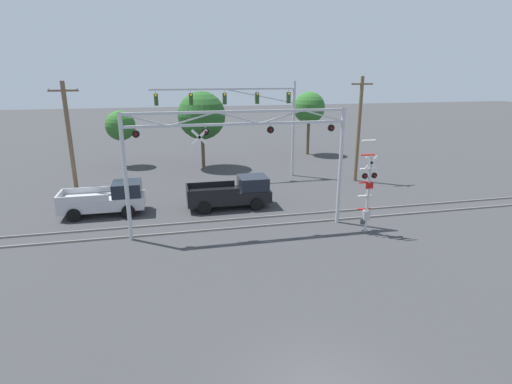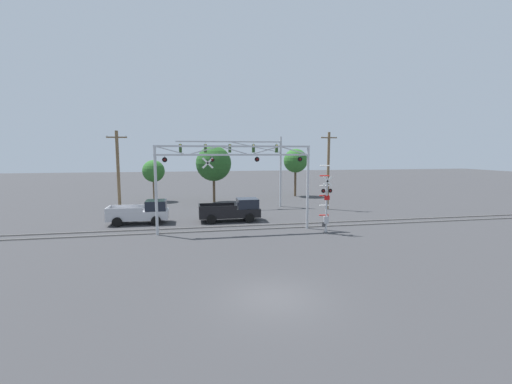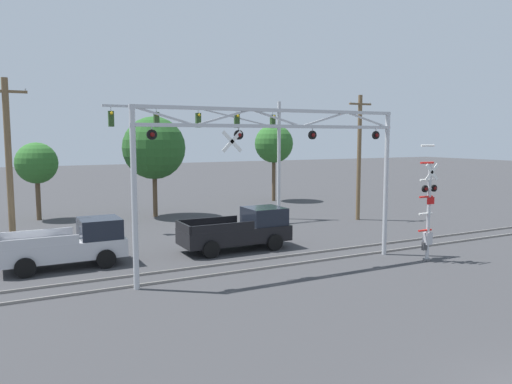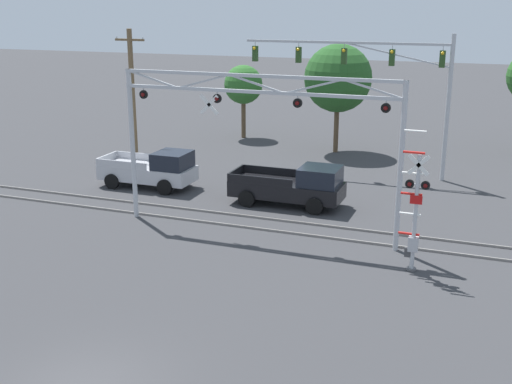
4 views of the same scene
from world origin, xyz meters
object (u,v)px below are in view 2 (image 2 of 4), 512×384
utility_pole_left (118,174)px  background_tree_far_right_verge (296,161)px  crossing_signal_mast (326,206)px  background_tree_far_left_verge (214,164)px  pickup_truck_following (142,213)px  background_tree_beyond_span (154,171)px  pickup_truck_lead (233,210)px  traffic_signal_span (252,157)px  utility_pole_right (328,170)px  crossing_gantry (235,170)px

utility_pole_left → background_tree_far_right_verge: utility_pole_left is taller
crossing_signal_mast → background_tree_far_left_verge: (-7.40, 18.37, 2.73)m
utility_pole_left → background_tree_far_right_verge: 25.34m
pickup_truck_following → background_tree_beyond_span: 14.39m
crossing_signal_mast → utility_pole_left: (-16.84, 8.54, 2.11)m
pickup_truck_lead → background_tree_far_right_verge: background_tree_far_right_verge is taller
traffic_signal_span → utility_pole_right: (7.97, -2.87, -1.39)m
pickup_truck_lead → pickup_truck_following: bearing=177.2°
crossing_gantry → background_tree_far_left_verge: bearing=91.8°
crossing_gantry → utility_pole_right: (11.48, 8.72, -0.51)m
crossing_signal_mast → crossing_gantry: bearing=164.8°
crossing_signal_mast → background_tree_beyond_span: 25.49m
traffic_signal_span → background_tree_far_right_verge: (7.87, 8.73, -0.71)m
crossing_signal_mast → utility_pole_left: utility_pole_left is taller
background_tree_beyond_span → background_tree_far_left_verge: bearing=-16.5°
crossing_gantry → traffic_signal_span: size_ratio=1.03×
traffic_signal_span → utility_pole_right: size_ratio=1.40×
pickup_truck_following → background_tree_far_left_verge: 14.41m
crossing_gantry → utility_pole_left: bearing=146.2°
crossing_gantry → background_tree_beyond_span: bearing=113.2°
crossing_signal_mast → traffic_signal_span: 14.34m
utility_pole_left → utility_pole_right: size_ratio=0.98×
background_tree_far_right_verge → pickup_truck_following: bearing=-140.5°
background_tree_far_left_verge → background_tree_far_right_verge: (11.90, 3.82, 0.17)m
traffic_signal_span → pickup_truck_lead: size_ratio=2.14×
traffic_signal_span → background_tree_beyond_span: 13.70m
pickup_truck_lead → background_tree_beyond_span: size_ratio=1.04×
traffic_signal_span → background_tree_far_right_verge: traffic_signal_span is taller
pickup_truck_lead → background_tree_far_left_verge: background_tree_far_left_verge is taller
traffic_signal_span → pickup_truck_following: size_ratio=2.30×
traffic_signal_span → background_tree_far_right_verge: bearing=48.0°
crossing_gantry → pickup_truck_lead: crossing_gantry is taller
background_tree_beyond_span → pickup_truck_following: bearing=-88.6°
background_tree_beyond_span → background_tree_far_left_verge: (7.52, -2.22, 1.01)m
pickup_truck_following → traffic_signal_span: bearing=31.9°
crossing_gantry → pickup_truck_following: size_ratio=2.38×
crossing_signal_mast → pickup_truck_lead: 8.99m
crossing_gantry → pickup_truck_following: bearing=149.0°
crossing_signal_mast → utility_pole_right: size_ratio=0.63×
crossing_signal_mast → background_tree_beyond_span: crossing_signal_mast is taller
pickup_truck_following → background_tree_far_right_verge: bearing=39.5°
background_tree_far_right_verge → crossing_gantry: bearing=-119.3°
crossing_signal_mast → pickup_truck_lead: (-6.49, 6.10, -1.17)m
traffic_signal_span → background_tree_far_left_verge: traffic_signal_span is taller
background_tree_far_left_verge → background_tree_beyond_span: bearing=163.5°
traffic_signal_span → utility_pole_right: bearing=-19.8°
crossing_signal_mast → pickup_truck_following: size_ratio=1.04×
background_tree_beyond_span → crossing_gantry: bearing=-66.8°
pickup_truck_lead → pickup_truck_following: 8.09m
pickup_truck_following → utility_pole_left: size_ratio=0.62×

